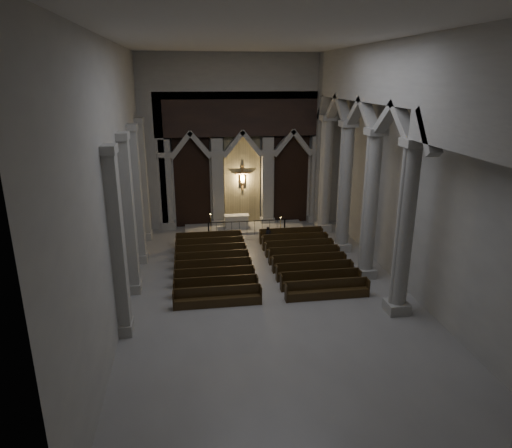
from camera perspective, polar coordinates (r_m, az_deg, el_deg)
The scene contains 11 objects.
room at distance 20.86m, azimuth 2.06°, elevation 10.08°, with size 24.00×24.10×12.00m.
sanctuary_wall at distance 32.30m, azimuth -1.73°, elevation 11.13°, with size 14.00×0.77×12.00m.
right_arcade at distance 23.69m, azimuth 14.91°, elevation 11.00°, with size 1.00×24.00×12.00m.
left_pilasters at distance 24.88m, azimuth -15.04°, elevation 2.08°, with size 0.60×13.00×8.03m.
sanctuary_step at distance 32.83m, azimuth -1.43°, elevation -0.47°, with size 8.50×2.60×0.15m, color #A9A79E.
altar at distance 32.64m, azimuth -2.44°, elevation 0.38°, with size 1.77×0.71×0.90m.
altar_rail at distance 31.34m, azimuth -1.13°, elevation -0.17°, with size 5.37×0.09×1.06m.
candle_stand_left at distance 31.80m, azimuth -5.66°, elevation -0.57°, with size 0.25×0.25×1.46m.
candle_stand_right at distance 31.65m, azimuth 3.08°, elevation -0.72°, with size 0.21×0.21×1.23m.
pews at distance 26.05m, azimuth 0.53°, elevation -4.97°, with size 9.62×8.60×0.94m.
worshipper at distance 29.97m, azimuth 1.54°, elevation -1.36°, with size 0.39×0.26×1.08m, color black.
Camera 1 is at (-3.76, -20.32, 10.46)m, focal length 32.00 mm.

